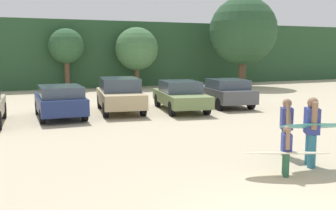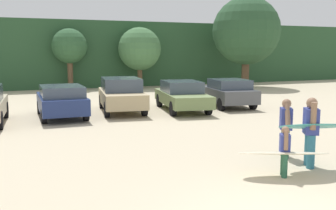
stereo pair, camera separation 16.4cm
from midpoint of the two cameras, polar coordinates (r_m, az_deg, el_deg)
The scene contains 13 objects.
hillside_ridge at distance 37.66m, azimuth -16.20°, elevation 7.14°, with size 108.00×12.00×5.39m, color #284C2D.
tree_center_left at distance 31.08m, azimuth -14.71°, elevation 8.21°, with size 2.67×2.67×4.67m.
tree_ridge_back at distance 31.79m, azimuth -4.72°, elevation 8.11°, with size 3.43×3.43×4.85m.
tree_center at distance 33.09m, azimuth 10.73°, elevation 10.50°, with size 5.51×5.51×7.34m.
parked_car_navy at distance 18.14m, azimuth -15.68°, elevation 0.63°, with size 1.98×4.13×1.46m.
parked_car_tan at distance 19.33m, azimuth -7.25°, elevation 1.59°, with size 2.51×4.66×1.67m.
parked_car_olive_green at distance 19.68m, azimuth 1.56°, elevation 1.46°, with size 2.64×5.03×1.48m.
parked_car_dark_gray at distance 21.23m, azimuth 8.16°, elevation 1.86°, with size 2.41×4.16×1.48m.
person_adult at distance 10.73m, azimuth 19.72°, elevation -3.12°, with size 0.51×0.68×1.80m.
person_child at distance 9.78m, azimuth 16.34°, elevation -6.00°, with size 0.34×0.45×1.22m.
person_companion at distance 11.51m, azimuth 16.41°, elevation -2.68°, with size 0.52×0.76×1.65m.
surfboard_teal at distance 10.68m, azimuth 20.25°, elevation -2.86°, with size 1.97×1.08×0.27m.
surfboard_cream at distance 9.79m, azimuth 16.14°, elevation -6.69°, with size 2.23×1.43×0.20m.
Camera 1 is at (-4.50, -4.95, 2.98)m, focal length 41.98 mm.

